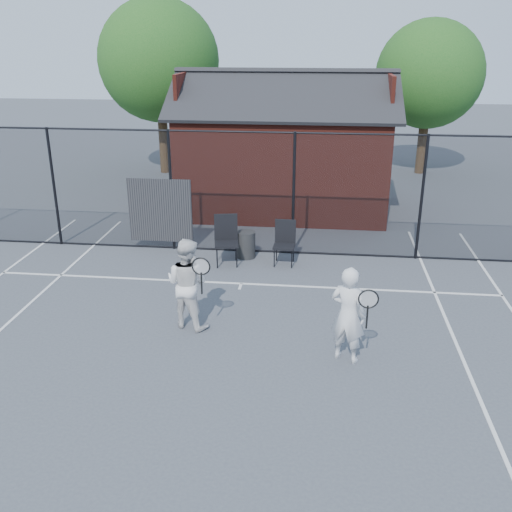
# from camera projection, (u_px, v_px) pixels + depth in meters

# --- Properties ---
(ground) EXTENTS (80.00, 80.00, 0.00)m
(ground) POSITION_uv_depth(u_px,v_px,m) (217.00, 355.00, 9.65)
(ground) COLOR #42454B
(ground) RESTS_ON ground
(court_lines) EXTENTS (11.02, 18.00, 0.01)m
(court_lines) POSITION_uv_depth(u_px,v_px,m) (201.00, 401.00, 8.42)
(court_lines) COLOR silver
(court_lines) RESTS_ON ground
(fence) EXTENTS (22.04, 3.00, 3.00)m
(fence) POSITION_uv_depth(u_px,v_px,m) (240.00, 195.00, 13.79)
(fence) COLOR black
(fence) RESTS_ON ground
(clubhouse) EXTENTS (6.50, 4.36, 4.19)m
(clubhouse) POSITION_uv_depth(u_px,v_px,m) (284.00, 157.00, 17.36)
(clubhouse) COLOR maroon
(clubhouse) RESTS_ON ground
(tree_left) EXTENTS (4.48, 4.48, 6.44)m
(tree_left) POSITION_uv_depth(u_px,v_px,m) (159.00, 61.00, 21.12)
(tree_left) COLOR black
(tree_left) RESTS_ON ground
(tree_right) EXTENTS (3.97, 3.97, 5.70)m
(tree_right) POSITION_uv_depth(u_px,v_px,m) (429.00, 75.00, 21.17)
(tree_right) COLOR black
(tree_right) RESTS_ON ground
(player_front) EXTENTS (0.79, 0.65, 1.65)m
(player_front) POSITION_uv_depth(u_px,v_px,m) (348.00, 315.00, 9.24)
(player_front) COLOR silver
(player_front) RESTS_ON ground
(player_back) EXTENTS (1.01, 0.89, 1.70)m
(player_back) POSITION_uv_depth(u_px,v_px,m) (187.00, 283.00, 10.35)
(player_back) COLOR silver
(player_back) RESTS_ON ground
(chair_left) EXTENTS (0.51, 0.53, 1.02)m
(chair_left) POSITION_uv_depth(u_px,v_px,m) (284.00, 244.00, 13.30)
(chair_left) COLOR black
(chair_left) RESTS_ON ground
(chair_right) EXTENTS (0.65, 0.67, 1.14)m
(chair_right) POSITION_uv_depth(u_px,v_px,m) (226.00, 241.00, 13.30)
(chair_right) COLOR black
(chair_right) RESTS_ON ground
(waste_bin) EXTENTS (0.53, 0.53, 0.65)m
(waste_bin) POSITION_uv_depth(u_px,v_px,m) (246.00, 245.00, 13.81)
(waste_bin) COLOR #252525
(waste_bin) RESTS_ON ground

